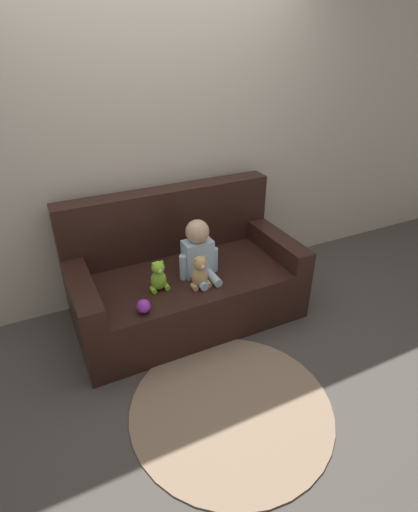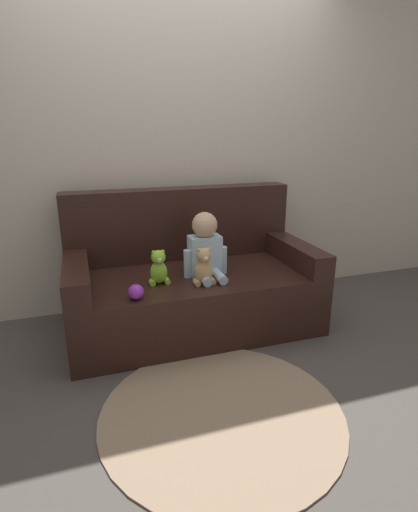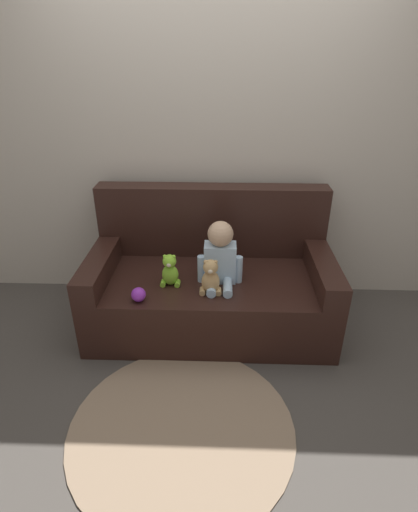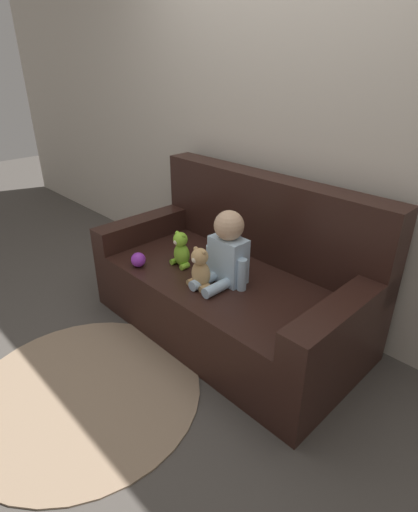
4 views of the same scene
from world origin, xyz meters
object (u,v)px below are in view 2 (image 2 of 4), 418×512
couch (190,282)px  toy_ball (136,292)px  plush_toy_side (159,268)px  teddy_bear_brown (204,267)px  person_baby (205,248)px

couch → toy_ball: (-0.45, -0.42, 0.15)m
plush_toy_side → toy_ball: bearing=-131.3°
couch → toy_ball: 0.63m
couch → teddy_bear_brown: (0.01, -0.31, 0.22)m
couch → person_baby: (0.07, -0.15, 0.30)m
person_baby → couch: bearing=113.8°
couch → teddy_bear_brown: size_ratio=7.00×
couch → person_baby: bearing=-66.2°
couch → person_baby: 0.34m
person_baby → plush_toy_side: person_baby is taller
teddy_bear_brown → toy_ball: teddy_bear_brown is taller
teddy_bear_brown → toy_ball: 0.48m
person_baby → teddy_bear_brown: size_ratio=1.78×
person_baby → toy_ball: 0.60m
person_baby → plush_toy_side: bearing=-169.8°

